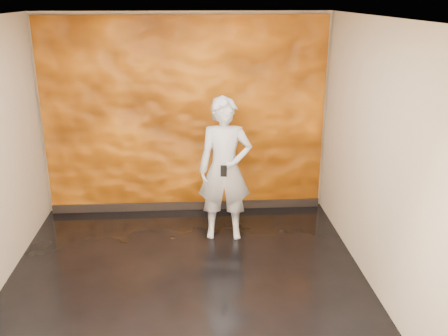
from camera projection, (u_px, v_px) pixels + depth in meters
room at (184, 160)px, 5.09m from camera, size 4.02×4.02×2.81m
feature_wall at (185, 118)px, 6.94m from camera, size 3.90×0.06×2.75m
baseboard at (187, 206)px, 7.34m from camera, size 3.90×0.04×0.12m
man at (225, 169)px, 6.27m from camera, size 0.70×0.49×1.84m
phone at (224, 171)px, 6.01m from camera, size 0.08×0.03×0.14m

